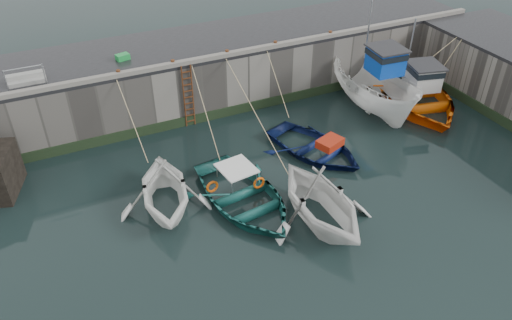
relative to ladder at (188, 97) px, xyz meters
name	(u,v)px	position (x,y,z in m)	size (l,w,h in m)	color
ground	(332,241)	(2.00, -9.91, -1.59)	(120.00, 120.00, 0.00)	black
quay_back	(209,70)	(2.00, 2.59, -0.09)	(30.00, 5.00, 3.00)	slate
road_back	(207,41)	(2.00, 2.59, 1.49)	(30.00, 5.00, 0.16)	black
kerb_back	(224,55)	(2.00, 0.24, 1.67)	(30.00, 0.30, 0.20)	slate
algae_back	(228,112)	(2.00, 0.05, -1.34)	(30.00, 0.08, 0.50)	black
ladder	(188,97)	(0.00, 0.00, 0.00)	(0.51, 0.08, 3.20)	#3F1E0F
boat_near_white	(166,206)	(-2.91, -5.45, -1.59)	(3.88, 4.49, 2.37)	white
boat_near_white_rope	(141,154)	(-2.91, -1.43, -1.59)	(0.04, 4.00, 3.10)	tan
boat_near_blue	(244,203)	(-0.06, -6.60, -1.59)	(4.01, 5.62, 1.16)	#195953
boat_near_blue_rope	(204,146)	(-0.06, -2.01, -1.59)	(0.04, 4.93, 3.10)	tan
boat_near_blacktrim	(319,220)	(2.14, -8.72, -1.59)	(4.30, 4.98, 2.63)	silver
boat_near_blacktrim_rope	(256,146)	(2.14, -3.07, -1.59)	(0.04, 6.82, 3.10)	tan
boat_near_navy	(314,152)	(4.34, -4.68, -1.59)	(3.50, 4.90, 1.02)	#0A1643
boat_near_navy_rope	(278,116)	(4.34, -1.05, -1.59)	(0.04, 3.45, 3.10)	tan
boat_far_white	(374,89)	(9.16, -2.38, -0.48)	(3.10, 7.03, 5.65)	white
boat_far_orange	(414,94)	(11.49, -2.81, -1.10)	(6.86, 8.40, 4.52)	orange
fish_crate	(123,57)	(-2.44, 1.98, 1.70)	(0.60, 0.40, 0.27)	#1A903A
railing	(26,78)	(-6.75, 1.33, 1.77)	(1.60, 1.05, 1.00)	#A5A8AD
bollard_a	(118,73)	(-3.00, 0.34, 1.71)	(0.18, 0.18, 0.28)	#3F1E0F
bollard_b	(173,63)	(-0.50, 0.34, 1.71)	(0.18, 0.18, 0.28)	#3F1E0F
bollard_c	(227,53)	(2.20, 0.34, 1.71)	(0.18, 0.18, 0.28)	#3F1E0F
bollard_d	(275,44)	(4.80, 0.34, 1.71)	(0.18, 0.18, 0.28)	#3F1E0F
bollard_e	(330,34)	(8.00, 0.34, 1.71)	(0.18, 0.18, 0.28)	#3F1E0F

